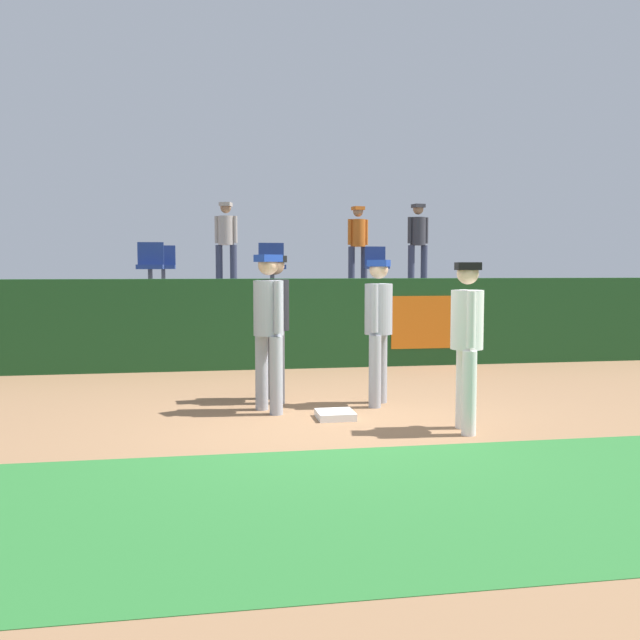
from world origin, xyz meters
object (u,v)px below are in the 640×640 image
at_px(seat_front_center, 272,263).
at_px(spectator_capped, 226,238).
at_px(player_runner_visitor, 269,321).
at_px(seat_front_left, 150,263).
at_px(player_umpire, 275,317).
at_px(seat_back_left, 163,263).
at_px(player_fielder_home, 467,334).
at_px(first_base, 335,415).
at_px(seat_back_right, 376,264).
at_px(spectator_casual, 358,240).
at_px(player_coach_visitor, 378,321).
at_px(spectator_hooded, 418,238).

distance_m(seat_front_center, spectator_capped, 2.55).
distance_m(player_runner_visitor, seat_front_left, 5.15).
relative_size(player_umpire, seat_front_left, 2.12).
xyz_separation_m(seat_front_center, seat_back_left, (-2.03, 1.80, 0.00)).
bearing_deg(seat_back_left, player_fielder_home, -66.78).
distance_m(first_base, seat_front_left, 6.01).
distance_m(player_umpire, seat_front_left, 4.61).
bearing_deg(seat_front_center, seat_back_right, 36.68).
height_order(player_fielder_home, spectator_casual, spectator_casual).
bearing_deg(seat_front_left, player_fielder_home, -60.03).
relative_size(player_umpire, spectator_casual, 1.03).
bearing_deg(seat_front_center, seat_back_left, 138.45).
relative_size(player_runner_visitor, spectator_capped, 1.01).
relative_size(seat_front_left, spectator_capped, 0.47).
xyz_separation_m(player_umpire, seat_front_center, (0.37, 4.19, 0.69)).
distance_m(seat_back_left, spectator_casual, 4.25).
height_order(player_coach_visitor, seat_back_right, seat_back_right).
distance_m(seat_front_left, seat_back_left, 1.80).
bearing_deg(spectator_casual, first_base, 62.79).
bearing_deg(spectator_hooded, spectator_capped, -8.35).
height_order(seat_front_left, spectator_hooded, spectator_hooded).
relative_size(player_fielder_home, player_coach_visitor, 0.98).
bearing_deg(player_runner_visitor, spectator_capped, 156.50).
height_order(spectator_hooded, spectator_casual, spectator_hooded).
height_order(spectator_capped, spectator_casual, spectator_capped).
bearing_deg(seat_front_center, spectator_casual, 48.02).
height_order(player_coach_visitor, player_umpire, player_umpire).
relative_size(player_coach_visitor, seat_back_left, 2.06).
bearing_deg(seat_front_center, player_runner_visitor, -96.07).
relative_size(player_umpire, seat_front_center, 2.12).
xyz_separation_m(player_fielder_home, spectator_casual, (0.79, 8.46, 1.28)).
bearing_deg(seat_back_right, first_base, -107.61).
relative_size(first_base, seat_front_left, 0.48).
xyz_separation_m(player_umpire, seat_back_left, (-1.66, 5.99, 0.69)).
distance_m(player_runner_visitor, spectator_casual, 7.78).
distance_m(spectator_capped, spectator_casual, 2.89).
bearing_deg(spectator_casual, spectator_capped, -12.60).
bearing_deg(seat_front_center, spectator_hooded, 34.93).
relative_size(player_coach_visitor, spectator_casual, 1.00).
bearing_deg(spectator_casual, spectator_hooded, 171.27).
bearing_deg(player_fielder_home, seat_back_right, -177.94).
relative_size(seat_back_right, spectator_casual, 0.49).
bearing_deg(first_base, seat_back_left, 107.23).
bearing_deg(player_fielder_home, spectator_hooded, 175.35).
xyz_separation_m(player_fielder_home, seat_back_right, (1.07, 7.87, 0.75)).
height_order(player_coach_visitor, seat_front_center, seat_front_center).
height_order(seat_front_center, spectator_hooded, spectator_hooded).
height_order(first_base, player_coach_visitor, player_coach_visitor).
distance_m(player_fielder_home, player_runner_visitor, 2.24).
distance_m(player_runner_visitor, seat_back_left, 6.84).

